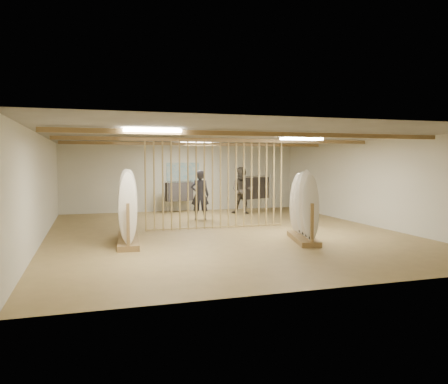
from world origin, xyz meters
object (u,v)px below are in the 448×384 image
object	(u,v)px
clothing_rack_a	(179,192)
shopper_a	(200,192)
shopper_b	(242,187)
rack_left	(128,218)
rack_right	(303,218)
clothing_rack_b	(254,188)

from	to	relation	value
clothing_rack_a	shopper_a	bearing A→B (deg)	-100.54
clothing_rack_a	shopper_a	distance (m)	2.39
clothing_rack_a	shopper_b	xyz separation A→B (m)	(2.34, -1.12, 0.20)
rack_left	rack_right	distance (m)	4.57
clothing_rack_b	shopper_b	world-z (taller)	shopper_b
rack_right	clothing_rack_a	xyz separation A→B (m)	(-1.87, 7.28, 0.25)
rack_left	shopper_a	bearing A→B (deg)	57.61
rack_right	shopper_b	xyz separation A→B (m)	(0.47, 6.16, 0.45)
clothing_rack_b	shopper_a	xyz separation A→B (m)	(-2.73, -1.65, 0.01)
clothing_rack_a	clothing_rack_b	distance (m)	3.10
rack_left	clothing_rack_b	world-z (taller)	rack_left
rack_left	rack_right	size ratio (longest dim) A/B	1.21
rack_left	clothing_rack_b	xyz separation A→B (m)	(5.59, 5.51, 0.36)
rack_right	shopper_b	distance (m)	6.19
rack_right	clothing_rack_b	bearing A→B (deg)	94.34
clothing_rack_b	rack_right	bearing A→B (deg)	-123.43
rack_right	clothing_rack_b	xyz separation A→B (m)	(1.14, 6.57, 0.39)
rack_left	clothing_rack_a	xyz separation A→B (m)	(2.58, 6.23, 0.22)
shopper_a	shopper_b	xyz separation A→B (m)	(2.05, 1.24, 0.05)
shopper_a	rack_right	bearing A→B (deg)	123.42
clothing_rack_b	shopper_b	distance (m)	0.79
rack_right	clothing_rack_a	size ratio (longest dim) A/B	1.47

